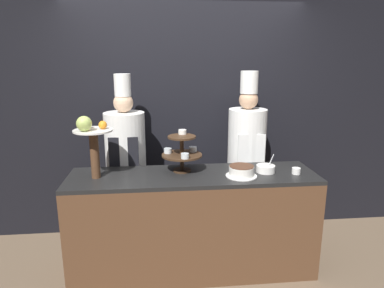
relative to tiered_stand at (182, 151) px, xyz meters
name	(u,v)px	position (x,y,z in m)	size (l,w,h in m)	color
ground_plane	(197,288)	(0.09, -0.40, -1.12)	(14.00, 14.00, 0.00)	brown
wall_back	(185,108)	(0.09, 0.77, 0.28)	(10.00, 0.06, 2.80)	black
buffet_counter	(193,223)	(0.09, -0.10, -0.65)	(2.18, 0.59, 0.94)	brown
tiered_stand	(182,151)	(0.00, 0.00, 0.00)	(0.36, 0.36, 0.37)	#3D2819
fruit_pedestal	(91,137)	(-0.76, -0.12, 0.18)	(0.33, 0.33, 0.54)	brown
cake_round	(241,171)	(0.50, -0.19, -0.14)	(0.27, 0.27, 0.10)	white
cup_white	(296,171)	(1.00, -0.18, -0.16)	(0.08, 0.08, 0.05)	white
serving_bowl_near	(266,169)	(0.74, -0.11, -0.15)	(0.17, 0.17, 0.17)	white
chef_left	(126,157)	(-0.53, 0.39, -0.15)	(0.40, 0.40, 1.79)	#28282D
chef_center_left	(246,152)	(0.70, 0.39, -0.13)	(0.39, 0.39, 1.81)	black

